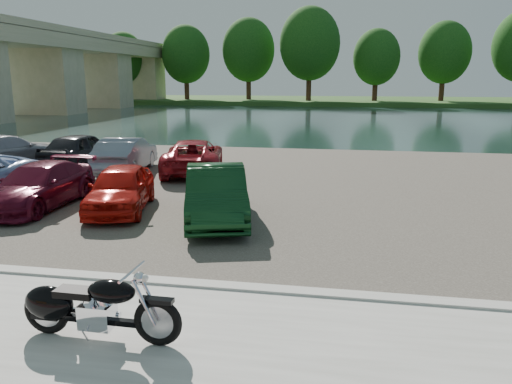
# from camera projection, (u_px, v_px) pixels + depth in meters

# --- Properties ---
(ground) EXTENTS (200.00, 200.00, 0.00)m
(ground) POSITION_uv_depth(u_px,v_px,m) (160.00, 350.00, 6.80)
(ground) COLOR #595447
(ground) RESTS_ON ground
(kerb) EXTENTS (60.00, 0.30, 0.14)m
(kerb) POSITION_uv_depth(u_px,v_px,m) (201.00, 286.00, 8.70)
(kerb) COLOR #9C9B93
(kerb) RESTS_ON ground
(parking_lot) EXTENTS (60.00, 18.00, 0.04)m
(parking_lot) POSITION_uv_depth(u_px,v_px,m) (275.00, 184.00, 17.34)
(parking_lot) COLOR #403B33
(parking_lot) RESTS_ON ground
(river) EXTENTS (120.00, 40.00, 0.00)m
(river) POSITION_uv_depth(u_px,v_px,m) (320.00, 119.00, 45.17)
(river) COLOR #192E2C
(river) RESTS_ON ground
(far_bank) EXTENTS (120.00, 24.00, 0.60)m
(far_bank) POSITION_uv_depth(u_px,v_px,m) (332.00, 101.00, 75.80)
(far_bank) COLOR #224318
(far_bank) RESTS_ON ground
(bridge) EXTENTS (7.00, 56.00, 8.55)m
(bridge) POSITION_uv_depth(u_px,v_px,m) (41.00, 59.00, 49.80)
(bridge) COLOR tan
(bridge) RESTS_ON ground
(far_trees) EXTENTS (70.25, 10.68, 12.52)m
(far_trees) POSITION_uv_depth(u_px,v_px,m) (365.00, 49.00, 67.48)
(far_trees) COLOR #3B2015
(far_trees) RESTS_ON far_bank
(motorcycle) EXTENTS (2.33, 0.75, 1.05)m
(motorcycle) POSITION_uv_depth(u_px,v_px,m) (86.00, 306.00, 6.83)
(motorcycle) COLOR black
(motorcycle) RESTS_ON promenade
(car_3) EXTENTS (1.77, 4.25, 1.23)m
(car_3) POSITION_uv_depth(u_px,v_px,m) (39.00, 186.00, 14.07)
(car_3) COLOR #510B1F
(car_3) RESTS_ON parking_lot
(car_4) EXTENTS (2.29, 3.94, 1.26)m
(car_4) POSITION_uv_depth(u_px,v_px,m) (120.00, 188.00, 13.69)
(car_4) COLOR #B5130C
(car_4) RESTS_ON parking_lot
(car_5) EXTENTS (2.56, 4.46, 1.39)m
(car_5) POSITION_uv_depth(u_px,v_px,m) (216.00, 194.00, 12.73)
(car_5) COLOR #0E3617
(car_5) RESTS_ON parking_lot
(car_7) EXTENTS (3.19, 5.09, 1.38)m
(car_7) POSITION_uv_depth(u_px,v_px,m) (6.00, 152.00, 20.13)
(car_7) COLOR #94949C
(car_7) RESTS_ON parking_lot
(car_8) EXTENTS (1.83, 4.26, 1.44)m
(car_8) POSITION_uv_depth(u_px,v_px,m) (81.00, 150.00, 20.46)
(car_8) COLOR black
(car_8) RESTS_ON parking_lot
(car_9) EXTENTS (1.94, 4.28, 1.36)m
(car_9) POSITION_uv_depth(u_px,v_px,m) (126.00, 155.00, 19.34)
(car_9) COLOR slate
(car_9) RESTS_ON parking_lot
(car_10) EXTENTS (3.14, 5.03, 1.30)m
(car_10) POSITION_uv_depth(u_px,v_px,m) (193.00, 156.00, 19.20)
(car_10) COLOR maroon
(car_10) RESTS_ON parking_lot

